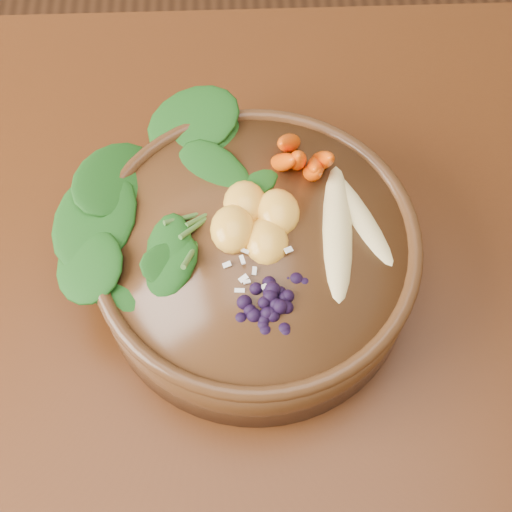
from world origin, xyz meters
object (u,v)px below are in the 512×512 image
banana_halves (351,216)px  mandarin_cluster (255,212)px  dining_table (251,336)px  blueberry_pile (270,290)px  kale_heap (196,175)px  stoneware_bowl (256,261)px  carrot_cluster (302,134)px

banana_halves → mandarin_cluster: (-0.09, 0.01, 0.00)m
dining_table → mandarin_cluster: (0.01, 0.05, 0.20)m
dining_table → mandarin_cluster: mandarin_cluster is taller
mandarin_cluster → blueberry_pile: 0.09m
dining_table → kale_heap: 0.23m
stoneware_bowl → banana_halves: size_ratio=1.76×
banana_halves → blueberry_pile: size_ratio=1.23×
mandarin_cluster → blueberry_pile: (0.01, -0.09, 0.00)m
banana_halves → carrot_cluster: bearing=113.1°
stoneware_bowl → kale_heap: (-0.06, 0.06, 0.07)m
stoneware_bowl → mandarin_cluster: mandarin_cluster is taller
carrot_cluster → blueberry_pile: carrot_cluster is taller
dining_table → kale_heap: bearing=119.5°
kale_heap → stoneware_bowl: bearing=-47.0°
stoneware_bowl → blueberry_pile: blueberry_pile is taller
stoneware_bowl → carrot_cluster: (0.05, 0.10, 0.09)m
banana_halves → dining_table: bearing=-163.0°
carrot_cluster → banana_halves: 0.10m
carrot_cluster → dining_table: bearing=-120.6°
mandarin_cluster → blueberry_pile: size_ratio=0.69×
kale_heap → mandarin_cluster: (0.06, -0.04, -0.01)m
mandarin_cluster → blueberry_pile: bearing=-83.2°
dining_table → mandarin_cluster: bearing=82.1°
dining_table → banana_halves: bearing=23.1°
carrot_cluster → blueberry_pile: size_ratio=0.60×
dining_table → kale_heap: (-0.05, 0.09, 0.21)m
carrot_cluster → mandarin_cluster: 0.09m
kale_heap → mandarin_cluster: kale_heap is taller
blueberry_pile → stoneware_bowl: bearing=99.0°
dining_table → banana_halves: 0.23m
kale_heap → blueberry_pile: kale_heap is taller
stoneware_bowl → mandarin_cluster: 0.07m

